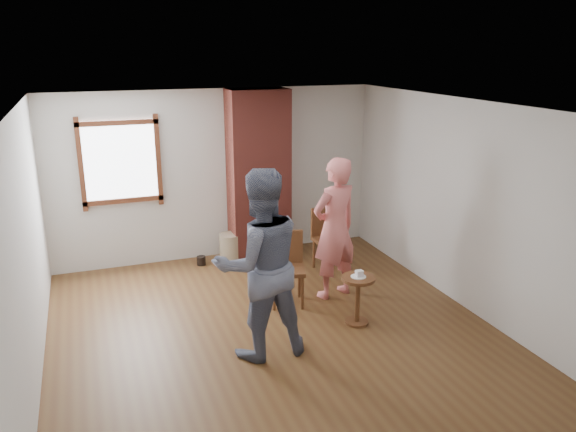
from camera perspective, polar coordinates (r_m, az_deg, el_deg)
The scene contains 12 objects.
ground at distance 6.66m, azimuth -1.33°, elevation -11.83°, with size 5.50×5.50×0.00m, color brown.
room_shell at distance 6.55m, azimuth -3.63°, elevation 4.60°, with size 5.04×5.52×2.62m.
brick_chimney at distance 8.61m, azimuth -3.01°, elevation 4.15°, with size 0.90×0.50×2.60m, color #953E35.
stoneware_crock at distance 8.70m, azimuth -5.85°, elevation -3.21°, with size 0.34×0.34×0.44m, color tan.
dark_pot at distance 8.66m, azimuth -8.81°, elevation -4.50°, with size 0.13×0.13×0.13m, color black.
dining_chair_left at distance 7.22m, azimuth -0.14°, elevation -4.86°, with size 0.54×0.54×0.93m.
dining_chair_right at distance 8.31m, azimuth 4.05°, elevation -1.97°, with size 0.46×0.46×0.92m.
side_table at distance 6.76m, azimuth 7.10°, elevation -7.69°, with size 0.40×0.40×0.60m.
cake_plate at distance 6.68m, azimuth 7.16°, elevation -6.13°, with size 0.18×0.18×0.01m, color white.
cake_slice at distance 6.67m, azimuth 7.25°, elevation -5.85°, with size 0.08×0.07×0.06m, color white.
man at distance 5.85m, azimuth -2.89°, elevation -4.95°, with size 1.00×0.78×2.05m, color #151B3A.
person_pink at distance 7.28m, azimuth 4.76°, elevation -1.27°, with size 0.68×0.45×1.87m, color #EC7876.
Camera 1 is at (-1.87, -5.53, 3.21)m, focal length 35.00 mm.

